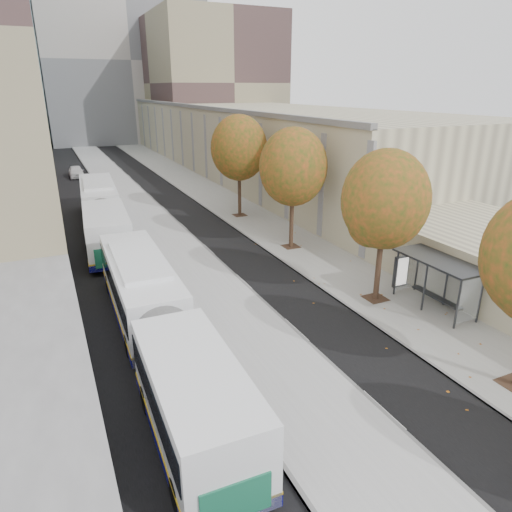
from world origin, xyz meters
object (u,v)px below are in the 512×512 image
bus_shelter (442,267)px  bus_far (102,212)px  bus_near (158,323)px  distant_car (76,172)px

bus_shelter → bus_far: size_ratio=0.24×
bus_near → distant_car: bearing=91.0°
distant_car → bus_far: bearing=-89.1°
bus_far → bus_near: bearing=-86.7°
bus_shelter → distant_car: bus_shelter is taller
bus_shelter → bus_near: bus_near is taller
bus_far → distant_car: 24.92m
distant_car → bus_near: bearing=-89.4°
bus_near → distant_car: 43.43m
bus_shelter → bus_far: (-13.22, 19.92, -0.55)m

